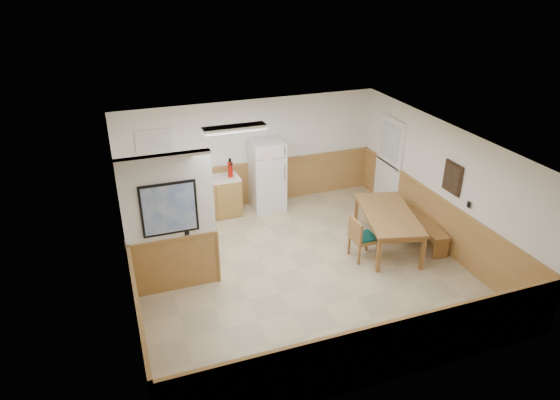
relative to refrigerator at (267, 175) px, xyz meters
name	(u,v)px	position (x,y,z in m)	size (l,w,h in m)	color
ground	(299,269)	(-0.26, -2.63, -0.82)	(6.00, 6.00, 0.00)	tan
ceiling	(301,143)	(-0.26, -2.63, 1.68)	(6.00, 6.00, 0.02)	white
back_wall	(251,153)	(-0.26, 0.37, 0.43)	(6.00, 0.02, 2.50)	white
right_wall	(442,186)	(2.74, -2.63, 0.43)	(0.02, 6.00, 2.50)	white
left_wall	(125,239)	(-3.26, -2.63, 0.43)	(0.02, 6.00, 2.50)	white
wainscot_back	(252,184)	(-0.26, 0.35, -0.32)	(6.00, 0.04, 1.00)	#B67B49
wainscot_right	(436,220)	(2.72, -2.63, -0.32)	(0.04, 6.00, 1.00)	#B67B49
wainscot_left	(132,277)	(-3.24, -2.63, -0.32)	(0.04, 6.00, 1.00)	#B67B49
partition_wall	(171,226)	(-2.51, -2.43, 0.41)	(1.50, 0.20, 2.50)	white
kitchen_counter	(204,198)	(-1.47, 0.05, -0.36)	(2.20, 0.61, 1.00)	#AC803D
exterior_door	(389,162)	(2.70, -0.73, 0.23)	(0.07, 1.02, 2.15)	white
kitchen_window	(156,152)	(-2.36, 0.35, 0.73)	(0.80, 0.04, 1.00)	white
wall_painting	(452,178)	(2.70, -2.93, 0.73)	(0.04, 0.50, 0.60)	black
fluorescent_fixture	(234,128)	(-1.06, -1.33, 1.63)	(1.20, 0.30, 0.09)	white
refrigerator	(267,175)	(0.00, 0.00, 0.00)	(0.73, 0.72, 1.64)	white
dining_table	(388,217)	(1.71, -2.45, -0.16)	(1.39, 2.08, 0.75)	olive
dining_bench	(424,226)	(2.54, -2.53, -0.48)	(0.50, 1.51, 0.45)	olive
dining_chair	(360,236)	(0.97, -2.68, -0.33)	(0.65, 0.47, 0.85)	olive
fire_extinguisher	(230,169)	(-0.85, 0.01, 0.27)	(0.14, 0.14, 0.43)	#AD1109
soap_bottle	(153,183)	(-2.53, 0.05, 0.18)	(0.06, 0.06, 0.20)	#1B9629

